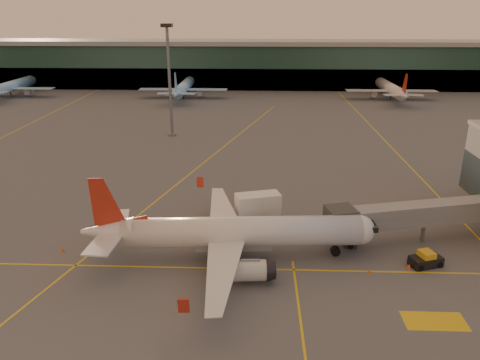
{
  "coord_description": "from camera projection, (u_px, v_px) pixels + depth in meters",
  "views": [
    {
      "loc": [
        0.63,
        -42.62,
        28.4
      ],
      "look_at": [
        -1.92,
        21.56,
        5.0
      ],
      "focal_mm": 35.0,
      "sensor_mm": 36.0,
      "label": 1
    }
  ],
  "objects": [
    {
      "name": "cone_tail",
      "position": [
        62.0,
        250.0,
        58.3
      ],
      "size": [
        0.46,
        0.46,
        0.58
      ],
      "color": "#DE4E0B",
      "rests_on": "ground"
    },
    {
      "name": "mast_west_near",
      "position": [
        169.0,
        73.0,
        107.38
      ],
      "size": [
        2.4,
        2.4,
        25.6
      ],
      "color": "slate",
      "rests_on": "ground"
    },
    {
      "name": "ground",
      "position": [
        250.0,
        293.0,
        49.76
      ],
      "size": [
        600.0,
        600.0,
        0.0
      ],
      "primitive_type": "plane",
      "color": "#4C4F54",
      "rests_on": "ground"
    },
    {
      "name": "terminal",
      "position": [
        257.0,
        64.0,
        179.89
      ],
      "size": [
        400.0,
        20.0,
        17.6
      ],
      "color": "#19382D",
      "rests_on": "ground"
    },
    {
      "name": "jet_bridge",
      "position": [
        435.0,
        214.0,
        60.26
      ],
      "size": [
        27.25,
        9.57,
        5.43
      ],
      "color": "slate",
      "rests_on": "ground"
    },
    {
      "name": "cone_nose",
      "position": [
        409.0,
        266.0,
        54.48
      ],
      "size": [
        0.49,
        0.49,
        0.62
      ],
      "color": "#DE4E0B",
      "rests_on": "ground"
    },
    {
      "name": "cone_wing_left",
      "position": [
        228.0,
        200.0,
        73.65
      ],
      "size": [
        0.43,
        0.43,
        0.54
      ],
      "color": "#DE4E0B",
      "rests_on": "ground"
    },
    {
      "name": "catering_truck",
      "position": [
        258.0,
        208.0,
        64.61
      ],
      "size": [
        6.54,
        4.17,
        4.7
      ],
      "rotation": [
        0.0,
        0.0,
        0.28
      ],
      "color": "#B52D19",
      "rests_on": "ground"
    },
    {
      "name": "main_airplane",
      "position": [
        232.0,
        233.0,
        55.56
      ],
      "size": [
        35.03,
        31.58,
        10.57
      ],
      "rotation": [
        0.0,
        0.0,
        0.07
      ],
      "color": "silver",
      "rests_on": "ground"
    },
    {
      "name": "taxi_markings",
      "position": [
        217.0,
        164.0,
        91.8
      ],
      "size": [
        100.12,
        173.0,
        0.01
      ],
      "color": "gold",
      "rests_on": "ground"
    },
    {
      "name": "pushback_tug",
      "position": [
        426.0,
        260.0,
        54.89
      ],
      "size": [
        4.1,
        3.03,
        1.89
      ],
      "rotation": [
        0.0,
        0.0,
        0.33
      ],
      "color": "black",
      "rests_on": "ground"
    },
    {
      "name": "distant_aircraft_row",
      "position": [
        288.0,
        98.0,
        160.14
      ],
      "size": [
        350.0,
        34.0,
        13.0
      ],
      "color": "#98CDFF",
      "rests_on": "ground"
    },
    {
      "name": "cone_fwd",
      "position": [
        370.0,
        271.0,
        53.56
      ],
      "size": [
        0.41,
        0.41,
        0.52
      ],
      "color": "#DE4E0B",
      "rests_on": "ground"
    }
  ]
}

